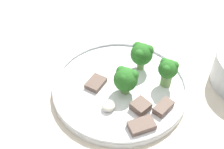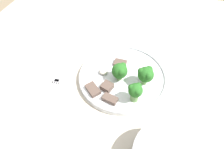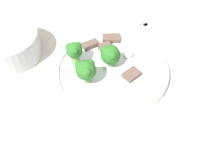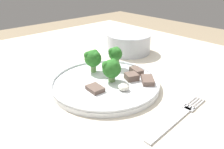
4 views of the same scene
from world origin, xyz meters
The scene contains 12 objects.
table centered at (0.00, 0.00, 0.65)m, with size 1.26×1.20×0.73m.
dinner_plate centered at (-0.02, 0.03, 0.74)m, with size 0.28×0.28×0.02m.
fork centered at (0.19, 0.05, 0.74)m, with size 0.03×0.21×0.00m.
cream_bowl centered at (-0.16, 0.27, 0.77)m, with size 0.16×0.16×0.07m.
broccoli_floret_near_rim_left centered at (-0.09, 0.05, 0.79)m, with size 0.05×0.05×0.06m.
broccoli_floret_center_left centered at (-0.07, 0.11, 0.79)m, with size 0.04×0.04×0.06m.
broccoli_floret_back_left centered at (-0.01, 0.05, 0.78)m, with size 0.05×0.05×0.06m.
meat_slice_front_slice centered at (0.00, 0.13, 0.75)m, with size 0.05×0.03×0.01m.
meat_slice_middle_slice centered at (0.06, 0.11, 0.75)m, with size 0.05×0.05×0.01m.
meat_slice_rear_slice centered at (0.00, -0.01, 0.75)m, with size 0.04×0.03×0.01m.
meat_slice_edge_slice centered at (0.02, 0.09, 0.75)m, with size 0.04×0.04×0.02m.
sauce_dollop centered at (0.04, 0.04, 0.75)m, with size 0.03×0.03×0.02m.
Camera 3 is at (-0.33, -0.27, 1.22)m, focal length 42.00 mm.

